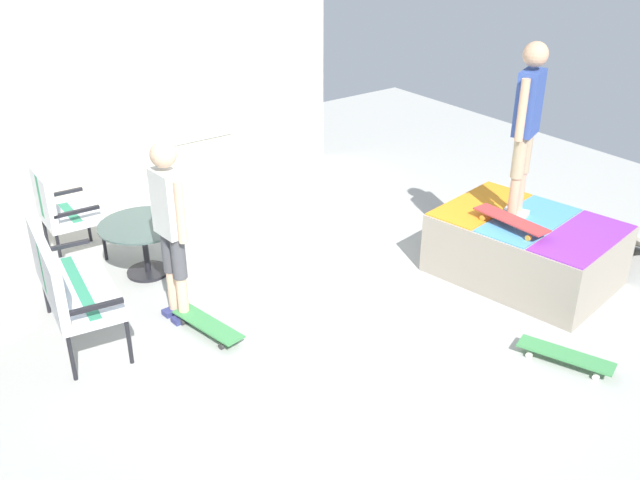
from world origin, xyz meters
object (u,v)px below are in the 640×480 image
(patio_bench, at_px, (65,280))
(person_watching, at_px, (170,219))
(skateboard_on_ramp, at_px, (511,220))
(skate_ramp, at_px, (527,248))
(patio_table, at_px, (144,238))
(skateboard_spare, at_px, (565,356))
(person_skater, at_px, (527,119))
(patio_chair_near_house, at_px, (58,207))
(skateboard_by_bench, at_px, (208,325))

(patio_bench, bearing_deg, person_watching, -102.33)
(skateboard_on_ramp, bearing_deg, skate_ramp, -87.16)
(patio_bench, distance_m, skateboard_on_ramp, 4.16)
(patio_table, relative_size, skateboard_spare, 1.10)
(skateboard_on_ramp, bearing_deg, skateboard_spare, 153.54)
(skate_ramp, xyz_separation_m, person_skater, (0.13, 0.12, 1.35))
(patio_chair_near_house, relative_size, skateboard_spare, 1.25)
(person_skater, bearing_deg, patio_chair_near_house, 49.45)
(person_skater, bearing_deg, skateboard_spare, 148.44)
(skate_ramp, xyz_separation_m, patio_chair_near_house, (3.20, 3.71, 0.29))
(person_watching, distance_m, person_skater, 3.44)
(skate_ramp, height_order, skateboard_spare, skate_ramp)
(person_skater, distance_m, skateboard_on_ramp, 0.98)
(patio_bench, height_order, skateboard_by_bench, patio_bench)
(patio_bench, relative_size, skateboard_on_ramp, 1.63)
(person_skater, distance_m, skateboard_spare, 2.23)
(skate_ramp, bearing_deg, patio_bench, 68.67)
(patio_bench, xyz_separation_m, person_skater, (-1.50, -4.05, 1.06))
(person_watching, bearing_deg, patio_bench, 77.67)
(skate_ramp, distance_m, person_skater, 1.36)
(skate_ramp, relative_size, patio_table, 2.62)
(patio_table, xyz_separation_m, person_skater, (-2.24, -3.01, 1.27))
(skate_ramp, bearing_deg, person_watching, 66.26)
(person_watching, height_order, skateboard_spare, person_watching)
(person_watching, relative_size, skateboard_on_ramp, 2.16)
(person_skater, height_order, skateboard_by_bench, person_skater)
(person_skater, bearing_deg, skateboard_on_ramp, 122.54)
(skate_ramp, xyz_separation_m, skateboard_spare, (-1.20, 0.93, -0.24))
(patio_bench, relative_size, person_watching, 0.76)
(skate_ramp, bearing_deg, patio_chair_near_house, 49.21)
(person_watching, bearing_deg, skateboard_by_bench, -168.82)
(patio_chair_near_house, xyz_separation_m, patio_table, (-0.83, -0.58, -0.21))
(skateboard_on_ramp, bearing_deg, patio_bench, 66.72)
(skateboard_by_bench, bearing_deg, patio_chair_near_house, 14.22)
(patio_chair_near_house, height_order, person_skater, person_skater)
(skateboard_by_bench, bearing_deg, skateboard_spare, -134.94)
(patio_table, height_order, person_skater, person_skater)
(patio_table, bearing_deg, skate_ramp, -127.18)
(skate_ramp, distance_m, patio_table, 3.93)
(skate_ramp, height_order, patio_bench, patio_bench)
(patio_chair_near_house, bearing_deg, skateboard_by_bench, -165.78)
(skateboard_spare, distance_m, skateboard_on_ramp, 1.48)
(skateboard_by_bench, bearing_deg, patio_table, -1.04)
(patio_chair_near_house, height_order, patio_table, patio_chair_near_house)
(skateboard_by_bench, height_order, skateboard_spare, same)
(skateboard_spare, bearing_deg, skateboard_by_bench, 45.06)
(skateboard_by_bench, bearing_deg, person_watching, 11.18)
(person_watching, xyz_separation_m, skateboard_by_bench, (-0.41, -0.08, -0.93))
(patio_chair_near_house, height_order, person_watching, person_watching)
(skate_ramp, bearing_deg, person_skater, 42.58)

